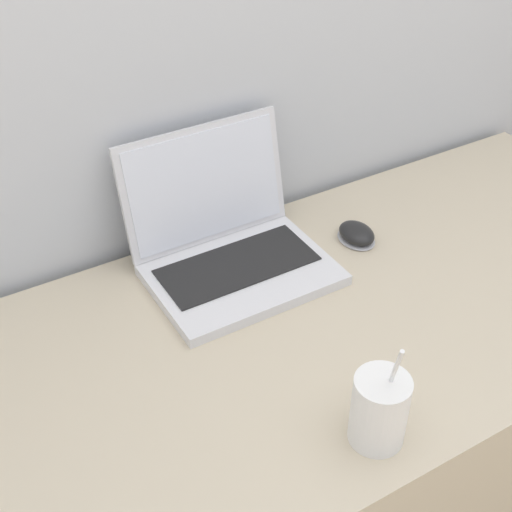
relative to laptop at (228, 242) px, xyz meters
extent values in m
cube|color=beige|center=(0.10, -0.21, -0.42)|extent=(1.47, 0.66, 0.74)
cube|color=silver|center=(0.00, -0.05, -0.04)|extent=(0.32, 0.23, 0.02)
cube|color=black|center=(0.00, -0.03, -0.03)|extent=(0.28, 0.12, 0.00)
cube|color=silver|center=(0.00, 0.09, 0.07)|extent=(0.32, 0.06, 0.22)
cube|color=white|center=(0.00, 0.08, 0.08)|extent=(0.30, 0.05, 0.19)
cylinder|color=white|center=(-0.01, -0.45, 0.00)|extent=(0.08, 0.08, 0.11)
cylinder|color=black|center=(-0.01, -0.45, 0.06)|extent=(0.07, 0.07, 0.01)
cylinder|color=white|center=(-0.01, -0.46, 0.07)|extent=(0.04, 0.06, 0.16)
ellipsoid|color=#B2B2B7|center=(0.25, -0.06, -0.05)|extent=(0.07, 0.08, 0.01)
ellipsoid|color=black|center=(0.25, -0.06, -0.04)|extent=(0.06, 0.08, 0.03)
camera|label=1|loc=(-0.49, -0.92, 0.76)|focal=50.00mm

